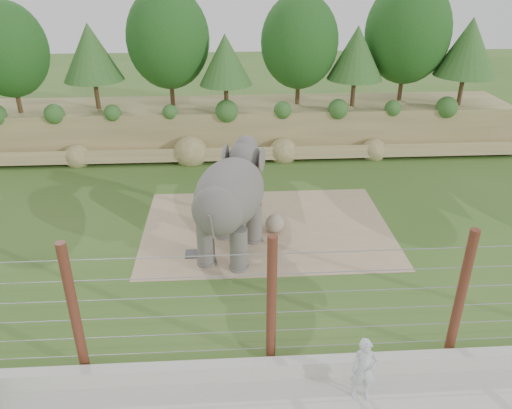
{
  "coord_description": "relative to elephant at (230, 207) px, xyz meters",
  "views": [
    {
      "loc": [
        -1.03,
        -14.79,
        10.02
      ],
      "look_at": [
        0.0,
        2.0,
        1.6
      ],
      "focal_mm": 35.0,
      "sensor_mm": 36.0,
      "label": 1
    }
  ],
  "objects": [
    {
      "name": "retaining_wall",
      "position": [
        0.98,
        -6.28,
        -1.64
      ],
      "size": [
        26.0,
        0.35,
        0.5
      ],
      "primitive_type": "cube",
      "color": "beige",
      "rests_on": "ground"
    },
    {
      "name": "drain_grate",
      "position": [
        -1.22,
        -0.12,
        -1.86
      ],
      "size": [
        1.0,
        0.6,
        0.03
      ],
      "primitive_type": "cube",
      "color": "#262628",
      "rests_on": "dirt_patch"
    },
    {
      "name": "stone_ball",
      "position": [
        1.77,
        1.38,
        -1.5
      ],
      "size": [
        0.75,
        0.75,
        0.75
      ],
      "primitive_type": "sphere",
      "color": "gray",
      "rests_on": "dirt_patch"
    },
    {
      "name": "back_embankment",
      "position": [
        1.57,
        11.4,
        2.07
      ],
      "size": [
        30.0,
        5.52,
        8.77
      ],
      "color": "olive",
      "rests_on": "ground"
    },
    {
      "name": "dirt_patch",
      "position": [
        1.48,
        1.72,
        -1.88
      ],
      "size": [
        10.0,
        7.0,
        0.02
      ],
      "primitive_type": "cube",
      "color": "tan",
      "rests_on": "ground"
    },
    {
      "name": "barrier_fence",
      "position": [
        0.98,
        -5.78,
        0.11
      ],
      "size": [
        20.26,
        0.26,
        4.0
      ],
      "color": "#4F1D12",
      "rests_on": "ground"
    },
    {
      "name": "ground",
      "position": [
        0.98,
        -1.28,
        -1.89
      ],
      "size": [
        90.0,
        90.0,
        0.0
      ],
      "primitive_type": "plane",
      "color": "#376420",
      "rests_on": "ground"
    },
    {
      "name": "zookeeper",
      "position": [
        3.16,
        -7.12,
        -0.99
      ],
      "size": [
        0.67,
        0.46,
        1.79
      ],
      "primitive_type": "imported",
      "rotation": [
        0.0,
        0.0,
        -0.05
      ],
      "color": "#B1B6BB",
      "rests_on": "walkway"
    },
    {
      "name": "elephant",
      "position": [
        0.0,
        0.0,
        0.0
      ],
      "size": [
        3.39,
        5.07,
        3.78
      ],
      "primitive_type": null,
      "rotation": [
        0.0,
        0.0,
        -0.33
      ],
      "color": "#5D5853",
      "rests_on": "ground"
    }
  ]
}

